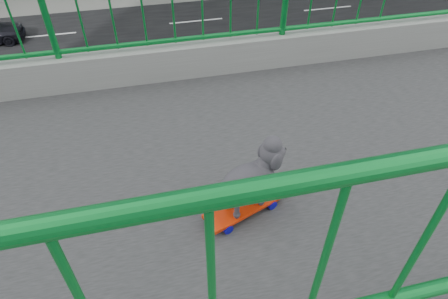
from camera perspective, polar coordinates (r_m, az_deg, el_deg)
road at (r=17.88m, az=-26.69°, el=6.91°), size 18.00×90.00×0.02m
skateboard at (r=2.38m, az=3.03°, el=-8.52°), size 0.32×0.54×0.07m
poodle at (r=2.21m, az=3.79°, el=-4.26°), size 0.30×0.47×0.41m
car_1 at (r=17.29m, az=26.93°, el=8.57°), size 1.55×4.46×1.47m
car_5 at (r=14.37m, az=28.36°, el=0.91°), size 1.46×4.20×1.38m
car_7 at (r=16.62m, az=-2.11°, el=11.84°), size 1.94×4.76×1.38m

